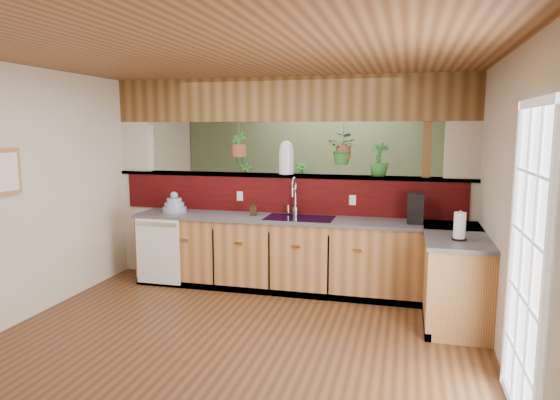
% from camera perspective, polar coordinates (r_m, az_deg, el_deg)
% --- Properties ---
extents(ground, '(4.60, 7.00, 0.01)m').
position_cam_1_polar(ground, '(5.39, -2.73, -13.21)').
color(ground, '#4E2E18').
rests_on(ground, ground).
extents(ceiling, '(4.60, 7.00, 0.01)m').
position_cam_1_polar(ceiling, '(5.06, -2.94, 15.36)').
color(ceiling, brown).
rests_on(ceiling, ground).
extents(wall_back, '(4.60, 0.02, 2.60)m').
position_cam_1_polar(wall_back, '(8.45, 4.24, 3.66)').
color(wall_back, beige).
rests_on(wall_back, ground).
extents(wall_left, '(0.02, 7.00, 2.60)m').
position_cam_1_polar(wall_left, '(6.15, -23.76, 1.27)').
color(wall_left, beige).
rests_on(wall_left, ground).
extents(wall_right, '(0.02, 7.00, 2.60)m').
position_cam_1_polar(wall_right, '(4.91, 23.76, -0.33)').
color(wall_right, beige).
rests_on(wall_right, ground).
extents(pass_through_partition, '(4.60, 0.21, 2.60)m').
position_cam_1_polar(pass_through_partition, '(6.36, 1.04, 1.19)').
color(pass_through_partition, beige).
rests_on(pass_through_partition, ground).
extents(pass_through_ledge, '(4.60, 0.21, 0.04)m').
position_cam_1_polar(pass_through_ledge, '(6.35, 0.79, 2.80)').
color(pass_through_ledge, brown).
rests_on(pass_through_ledge, ground).
extents(header_beam, '(4.60, 0.15, 0.55)m').
position_cam_1_polar(header_beam, '(6.33, 0.80, 11.44)').
color(header_beam, brown).
rests_on(header_beam, ground).
extents(sage_backwall, '(4.55, 0.02, 2.55)m').
position_cam_1_polar(sage_backwall, '(8.43, 4.22, 3.65)').
color(sage_backwall, '#5C6E4B').
rests_on(sage_backwall, ground).
extents(countertop, '(4.14, 1.52, 0.90)m').
position_cam_1_polar(countertop, '(5.90, 7.63, -6.79)').
color(countertop, '#9B6535').
rests_on(countertop, ground).
extents(dishwasher, '(0.58, 0.03, 0.82)m').
position_cam_1_polar(dishwasher, '(6.40, -13.79, -5.71)').
color(dishwasher, white).
rests_on(dishwasher, ground).
extents(navy_sink, '(0.82, 0.50, 0.18)m').
position_cam_1_polar(navy_sink, '(6.01, 2.25, -2.80)').
color(navy_sink, black).
rests_on(navy_sink, countertop).
extents(french_door, '(0.06, 1.02, 2.16)m').
position_cam_1_polar(french_door, '(3.70, 26.28, -7.07)').
color(french_door, white).
rests_on(french_door, ground).
extents(framed_print, '(0.04, 0.35, 0.45)m').
position_cam_1_polar(framed_print, '(5.51, -28.81, 2.83)').
color(framed_print, '#9B6535').
rests_on(framed_print, wall_left).
extents(faucet, '(0.21, 0.21, 0.48)m').
position_cam_1_polar(faucet, '(6.13, 1.63, 0.61)').
color(faucet, '#B7B7B2').
rests_on(faucet, countertop).
extents(dish_stack, '(0.30, 0.30, 0.27)m').
position_cam_1_polar(dish_stack, '(6.52, -11.98, -0.66)').
color(dish_stack, '#8696AE').
rests_on(dish_stack, countertop).
extents(soap_dispenser, '(0.10, 0.10, 0.18)m').
position_cam_1_polar(soap_dispenser, '(6.16, -3.08, -0.96)').
color(soap_dispenser, '#372714').
rests_on(soap_dispenser, countertop).
extents(coffee_maker, '(0.18, 0.30, 0.34)m').
position_cam_1_polar(coffee_maker, '(5.87, 15.26, -1.03)').
color(coffee_maker, black).
rests_on(coffee_maker, countertop).
extents(paper_towel, '(0.14, 0.14, 0.29)m').
position_cam_1_polar(paper_towel, '(5.10, 19.83, -2.88)').
color(paper_towel, black).
rests_on(paper_towel, countertop).
extents(glass_jar, '(0.19, 0.19, 0.42)m').
position_cam_1_polar(glass_jar, '(6.34, 0.72, 4.88)').
color(glass_jar, silver).
rests_on(glass_jar, pass_through_ledge).
extents(ledge_plant_right, '(0.27, 0.27, 0.41)m').
position_cam_1_polar(ledge_plant_right, '(6.17, 11.25, 4.59)').
color(ledge_plant_right, '#2A6A24').
rests_on(ledge_plant_right, pass_through_ledge).
extents(hanging_plant_a, '(0.24, 0.19, 0.52)m').
position_cam_1_polar(hanging_plant_a, '(6.51, -4.75, 7.09)').
color(hanging_plant_a, brown).
rests_on(hanging_plant_a, header_beam).
extents(hanging_plant_b, '(0.43, 0.40, 0.50)m').
position_cam_1_polar(hanging_plant_b, '(6.19, 7.29, 7.38)').
color(hanging_plant_b, brown).
rests_on(hanging_plant_b, header_beam).
extents(shelving_console, '(1.48, 0.83, 0.96)m').
position_cam_1_polar(shelving_console, '(8.47, -0.75, -1.77)').
color(shelving_console, black).
rests_on(shelving_console, ground).
extents(shelf_plant_a, '(0.25, 0.20, 0.42)m').
position_cam_1_polar(shelf_plant_a, '(8.51, -3.93, 2.93)').
color(shelf_plant_a, '#2A6A24').
rests_on(shelf_plant_a, shelving_console).
extents(shelf_plant_b, '(0.32, 0.32, 0.43)m').
position_cam_1_polar(shelf_plant_b, '(8.26, 2.46, 2.83)').
color(shelf_plant_b, '#2A6A24').
rests_on(shelf_plant_b, shelving_console).
extents(floor_plant, '(0.69, 0.62, 0.69)m').
position_cam_1_polar(floor_plant, '(7.18, 12.52, -5.07)').
color(floor_plant, '#2A6A24').
rests_on(floor_plant, ground).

